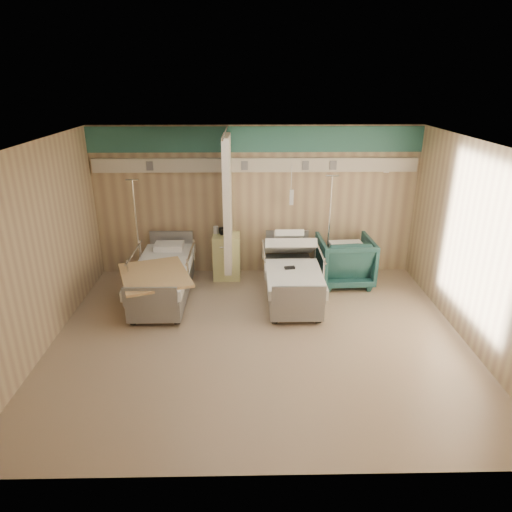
# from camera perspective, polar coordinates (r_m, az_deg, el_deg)

# --- Properties ---
(ground) EXTENTS (6.00, 5.00, 0.00)m
(ground) POSITION_cam_1_polar(r_m,az_deg,el_deg) (6.84, 0.34, -10.15)
(ground) COLOR gray
(ground) RESTS_ON ground
(room_walls) EXTENTS (6.04, 5.04, 2.82)m
(room_walls) POSITION_cam_1_polar(r_m,az_deg,el_deg) (6.32, 0.04, 5.63)
(room_walls) COLOR tan
(room_walls) RESTS_ON ground
(bed_right) EXTENTS (1.00, 2.16, 0.63)m
(bed_right) POSITION_cam_1_polar(r_m,az_deg,el_deg) (7.87, 4.48, -3.14)
(bed_right) COLOR silver
(bed_right) RESTS_ON ground
(bed_left) EXTENTS (1.00, 2.16, 0.63)m
(bed_left) POSITION_cam_1_polar(r_m,az_deg,el_deg) (7.97, -11.49, -3.21)
(bed_left) COLOR silver
(bed_left) RESTS_ON ground
(bedside_cabinet) EXTENTS (0.50, 0.48, 0.85)m
(bedside_cabinet) POSITION_cam_1_polar(r_m,az_deg,el_deg) (8.63, -3.68, -0.04)
(bedside_cabinet) COLOR #E4E38E
(bedside_cabinet) RESTS_ON ground
(visitor_armchair) EXTENTS (0.99, 1.02, 0.89)m
(visitor_armchair) POSITION_cam_1_polar(r_m,az_deg,el_deg) (8.52, 11.01, -0.54)
(visitor_armchair) COLOR #1D4848
(visitor_armchair) RESTS_ON ground
(waffle_blanket) EXTENTS (0.61, 0.55, 0.07)m
(waffle_blanket) POSITION_cam_1_polar(r_m,az_deg,el_deg) (8.31, 11.44, 2.38)
(waffle_blanket) COLOR white
(waffle_blanket) RESTS_ON visitor_armchair
(iv_stand_right) EXTENTS (0.35, 0.35, 1.99)m
(iv_stand_right) POSITION_cam_1_polar(r_m,az_deg,el_deg) (8.67, 8.88, -0.29)
(iv_stand_right) COLOR silver
(iv_stand_right) RESTS_ON ground
(iv_stand_left) EXTENTS (0.34, 0.34, 1.92)m
(iv_stand_left) POSITION_cam_1_polar(r_m,az_deg,el_deg) (8.79, -14.29, -0.51)
(iv_stand_left) COLOR silver
(iv_stand_left) RESTS_ON ground
(call_remote) EXTENTS (0.18, 0.10, 0.04)m
(call_remote) POSITION_cam_1_polar(r_m,az_deg,el_deg) (7.55, 4.23, -1.46)
(call_remote) COLOR black
(call_remote) RESTS_ON bed_right
(tan_blanket) EXTENTS (1.37, 1.53, 0.04)m
(tan_blanket) POSITION_cam_1_polar(r_m,az_deg,el_deg) (7.43, -12.57, -2.34)
(tan_blanket) COLOR tan
(tan_blanket) RESTS_ON bed_left
(toiletry_bag) EXTENTS (0.24, 0.19, 0.11)m
(toiletry_bag) POSITION_cam_1_polar(r_m,az_deg,el_deg) (8.55, -3.84, 3.17)
(toiletry_bag) COLOR black
(toiletry_bag) RESTS_ON bedside_cabinet
(white_cup) EXTENTS (0.12, 0.12, 0.14)m
(white_cup) POSITION_cam_1_polar(r_m,az_deg,el_deg) (8.57, -5.03, 3.27)
(white_cup) COLOR white
(white_cup) RESTS_ON bedside_cabinet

